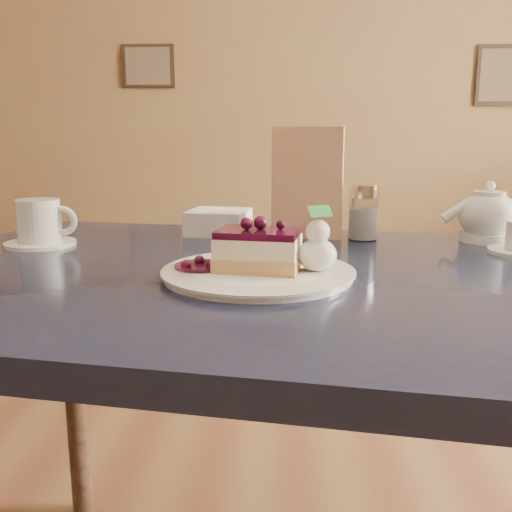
{
  "coord_description": "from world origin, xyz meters",
  "views": [
    {
      "loc": [
        -0.19,
        -0.64,
        1.06
      ],
      "look_at": [
        -0.23,
        0.19,
        0.88
      ],
      "focal_mm": 40.0,
      "sensor_mm": 36.0,
      "label": 1
    }
  ],
  "objects_px": {
    "main_table": "(264,318)",
    "cheesecake_slice": "(258,250)",
    "tea_set": "(494,221)",
    "dessert_plate": "(258,273)",
    "coffee_set": "(40,225)"
  },
  "relations": [
    {
      "from": "cheesecake_slice",
      "to": "coffee_set",
      "type": "height_order",
      "value": "coffee_set"
    },
    {
      "from": "main_table",
      "to": "cheesecake_slice",
      "type": "bearing_deg",
      "value": -90.0
    },
    {
      "from": "dessert_plate",
      "to": "cheesecake_slice",
      "type": "relative_size",
      "value": 2.1
    },
    {
      "from": "cheesecake_slice",
      "to": "tea_set",
      "type": "bearing_deg",
      "value": 41.83
    },
    {
      "from": "dessert_plate",
      "to": "coffee_set",
      "type": "distance_m",
      "value": 0.53
    },
    {
      "from": "tea_set",
      "to": "cheesecake_slice",
      "type": "bearing_deg",
      "value": -146.94
    },
    {
      "from": "cheesecake_slice",
      "to": "coffee_set",
      "type": "bearing_deg",
      "value": 160.7
    },
    {
      "from": "main_table",
      "to": "dessert_plate",
      "type": "relative_size",
      "value": 4.74
    },
    {
      "from": "main_table",
      "to": "cheesecake_slice",
      "type": "height_order",
      "value": "cheesecake_slice"
    },
    {
      "from": "cheesecake_slice",
      "to": "coffee_set",
      "type": "relative_size",
      "value": 0.95
    },
    {
      "from": "main_table",
      "to": "cheesecake_slice",
      "type": "relative_size",
      "value": 9.94
    },
    {
      "from": "dessert_plate",
      "to": "coffee_set",
      "type": "height_order",
      "value": "coffee_set"
    },
    {
      "from": "dessert_plate",
      "to": "tea_set",
      "type": "height_order",
      "value": "tea_set"
    },
    {
      "from": "tea_set",
      "to": "coffee_set",
      "type": "bearing_deg",
      "value": -175.96
    },
    {
      "from": "coffee_set",
      "to": "tea_set",
      "type": "bearing_deg",
      "value": 4.04
    }
  ]
}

